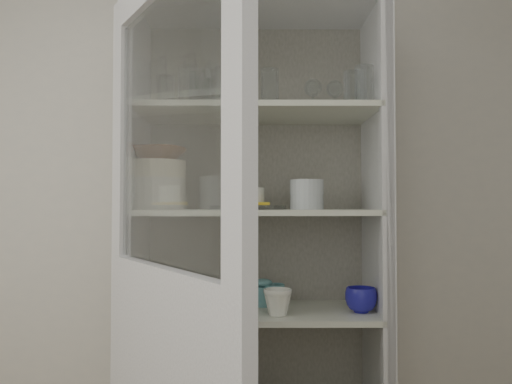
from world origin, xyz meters
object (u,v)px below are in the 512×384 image
at_px(yellow_trivet, 248,204).
at_px(mug_white, 278,302).
at_px(cupboard_door, 165,349).
at_px(teal_jar, 263,294).
at_px(goblet_3, 335,97).
at_px(white_ramekin, 248,195).
at_px(goblet_0, 200,97).
at_px(plate_stack_back, 161,203).
at_px(pantry_cabinet, 256,287).
at_px(plate_stack_front, 158,194).
at_px(terracotta_bowl, 158,154).
at_px(cream_bowl, 158,169).
at_px(mug_teal, 273,295).
at_px(white_canister, 155,291).
at_px(goblet_1, 235,99).
at_px(grey_bowl_stack, 307,195).
at_px(mug_blue, 361,300).
at_px(glass_platter, 248,207).
at_px(measuring_cups, 224,309).
at_px(goblet_2, 313,96).

relative_size(yellow_trivet, mug_white, 1.51).
xyz_separation_m(cupboard_door, teal_jar, (0.29, 0.66, 0.04)).
bearing_deg(goblet_3, mug_white, -138.71).
relative_size(white_ramekin, teal_jar, 1.42).
bearing_deg(goblet_0, plate_stack_back, 158.46).
distance_m(goblet_3, yellow_trivet, 0.60).
xyz_separation_m(white_ramekin, teal_jar, (0.06, 0.05, -0.41)).
bearing_deg(goblet_3, pantry_cabinet, -174.08).
xyz_separation_m(plate_stack_front, terracotta_bowl, (0.00, 0.00, 0.16)).
xyz_separation_m(goblet_0, cream_bowl, (-0.16, -0.10, -0.32)).
height_order(cupboard_door, mug_teal, cupboard_door).
relative_size(goblet_0, white_canister, 1.10).
height_order(goblet_0, plate_stack_back, goblet_0).
bearing_deg(terracotta_bowl, goblet_0, 32.00).
xyz_separation_m(pantry_cabinet, mug_white, (0.08, -0.19, -0.03)).
relative_size(goblet_1, grey_bowl_stack, 1.18).
xyz_separation_m(mug_blue, mug_teal, (-0.34, 0.13, -0.00)).
height_order(goblet_0, terracotta_bowl, goblet_0).
distance_m(cupboard_door, mug_white, 0.59).
distance_m(plate_stack_back, mug_white, 0.67).
relative_size(mug_blue, teal_jar, 1.27).
height_order(goblet_1, mug_blue, goblet_1).
distance_m(terracotta_bowl, mug_teal, 0.75).
height_order(glass_platter, mug_white, glass_platter).
xyz_separation_m(goblet_0, teal_jar, (0.26, -0.01, -0.83)).
distance_m(cupboard_door, mug_blue, 0.86).
height_order(pantry_cabinet, cupboard_door, pantry_cabinet).
height_order(pantry_cabinet, goblet_3, pantry_cabinet).
distance_m(pantry_cabinet, teal_jar, 0.04).
distance_m(cupboard_door, white_canister, 0.63).
bearing_deg(goblet_0, grey_bowl_stack, -10.38).
distance_m(pantry_cabinet, mug_white, 0.21).
bearing_deg(pantry_cabinet, glass_platter, -123.08).
height_order(pantry_cabinet, goblet_1, pantry_cabinet).
height_order(goblet_1, cream_bowl, goblet_1).
bearing_deg(mug_blue, cream_bowl, 165.20).
bearing_deg(goblet_0, cupboard_door, -91.90).
relative_size(plate_stack_front, terracotta_bowl, 1.02).
bearing_deg(mug_teal, cupboard_door, -100.71).
xyz_separation_m(glass_platter, mug_white, (0.11, -0.14, -0.36)).
xyz_separation_m(pantry_cabinet, measuring_cups, (-0.12, -0.16, -0.06)).
bearing_deg(goblet_3, white_canister, -172.93).
relative_size(goblet_0, goblet_3, 0.92).
relative_size(goblet_0, goblet_2, 0.88).
xyz_separation_m(glass_platter, mug_teal, (0.11, 0.05, -0.36)).
height_order(cupboard_door, plate_stack_front, cupboard_door).
xyz_separation_m(goblet_3, grey_bowl_stack, (-0.13, -0.11, -0.42)).
distance_m(cupboard_door, mug_teal, 0.75).
bearing_deg(measuring_cups, mug_blue, 3.10).
relative_size(goblet_1, measuring_cups, 1.63).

